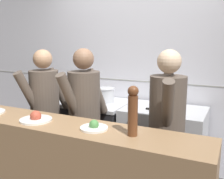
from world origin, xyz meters
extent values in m
cube|color=silver|center=(0.00, 1.41, 1.30)|extent=(8.00, 0.06, 2.60)
cube|color=gray|center=(0.00, 1.37, 1.15)|extent=(8.00, 0.00, 0.01)
cube|color=#232326|center=(-0.59, 1.01, 0.43)|extent=(1.14, 0.70, 0.86)
cube|color=#B7BABF|center=(-0.59, 1.01, 0.88)|extent=(1.16, 0.71, 0.04)
cube|color=#B7BABF|center=(-0.59, 0.67, 0.49)|extent=(1.03, 0.03, 0.10)
cube|color=#B7BABF|center=(0.49, 1.01, 0.45)|extent=(0.94, 0.65, 0.91)
cube|color=#93704C|center=(-0.10, -0.20, 0.50)|extent=(2.53, 0.45, 1.00)
cylinder|color=#2D2D33|center=(-0.92, 1.06, 0.97)|extent=(0.29, 0.29, 0.15)
cylinder|color=#2D2D33|center=(-0.92, 1.06, 1.04)|extent=(0.30, 0.30, 0.01)
cylinder|color=#B7BABF|center=(-0.30, 1.04, 0.99)|extent=(0.22, 0.22, 0.19)
cylinder|color=#B7BABF|center=(-0.30, 1.04, 1.08)|extent=(0.24, 0.24, 0.01)
cube|color=#B7BABF|center=(0.55, 0.88, 0.91)|extent=(0.27, 0.05, 0.01)
cube|color=black|center=(0.36, 0.89, 0.92)|extent=(0.11, 0.03, 0.02)
cylinder|color=white|center=(-0.33, -0.23, 1.01)|extent=(0.28, 0.28, 0.02)
sphere|color=#B24733|center=(-0.33, -0.23, 1.05)|extent=(0.10, 0.10, 0.10)
cylinder|color=white|center=(0.23, -0.20, 1.01)|extent=(0.22, 0.22, 0.02)
sphere|color=#4C8C47|center=(0.23, -0.20, 1.04)|extent=(0.08, 0.08, 0.08)
cylinder|color=brown|center=(0.56, -0.20, 1.15)|extent=(0.07, 0.07, 0.30)
sphere|color=brown|center=(0.56, -0.20, 1.34)|extent=(0.08, 0.08, 0.08)
cube|color=black|center=(-0.72, 0.36, 0.37)|extent=(0.32, 0.26, 0.75)
cylinder|color=brown|center=(-0.72, 0.36, 1.05)|extent=(0.42, 0.42, 0.62)
sphere|color=tan|center=(-0.72, 0.36, 1.49)|extent=(0.21, 0.21, 0.21)
cylinder|color=brown|center=(-0.66, 0.54, 1.13)|extent=(0.20, 0.32, 0.52)
cylinder|color=brown|center=(-0.79, 0.18, 1.13)|extent=(0.20, 0.32, 0.52)
cube|color=black|center=(-0.19, 0.33, 0.38)|extent=(0.31, 0.24, 0.76)
cylinder|color=brown|center=(-0.19, 0.33, 1.07)|extent=(0.39, 0.39, 0.62)
sphere|color=#8C664C|center=(-0.19, 0.33, 1.51)|extent=(0.21, 0.21, 0.21)
cylinder|color=brown|center=(-0.14, 0.52, 1.14)|extent=(0.17, 0.33, 0.52)
cylinder|color=brown|center=(-0.23, 0.14, 1.14)|extent=(0.17, 0.33, 0.52)
cylinder|color=brown|center=(0.67, 0.37, 1.07)|extent=(0.40, 0.40, 0.63)
sphere|color=beige|center=(0.67, 0.37, 1.51)|extent=(0.21, 0.21, 0.21)
cylinder|color=brown|center=(0.63, 0.56, 1.14)|extent=(0.17, 0.33, 0.52)
cylinder|color=brown|center=(0.72, 0.18, 1.14)|extent=(0.17, 0.33, 0.52)
camera|label=1|loc=(1.22, -1.91, 1.70)|focal=42.00mm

